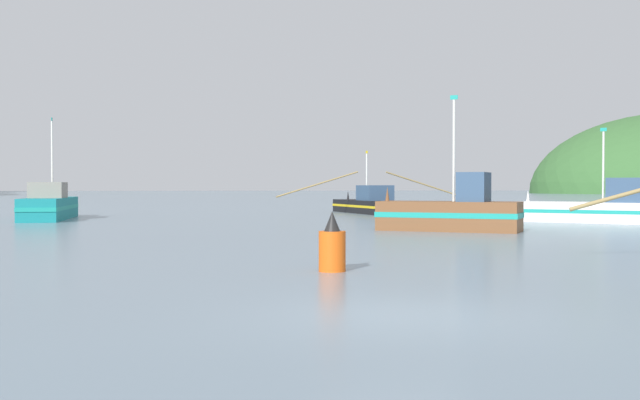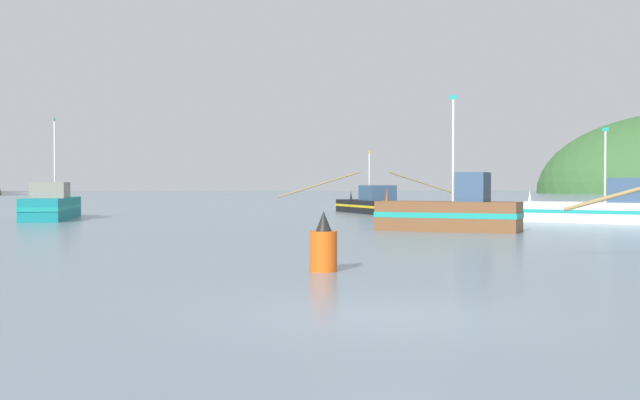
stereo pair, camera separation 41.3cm
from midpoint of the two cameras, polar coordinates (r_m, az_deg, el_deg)
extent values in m
plane|color=slate|center=(12.62, 5.04, -8.71)|extent=(600.00, 600.00, 0.00)
cube|color=brown|center=(36.12, 9.41, -1.21)|extent=(6.77, 5.46, 1.40)
cube|color=teal|center=(36.12, 9.41, -1.10)|extent=(6.84, 5.52, 0.25)
cone|color=brown|center=(36.90, 4.80, 0.47)|extent=(0.28, 0.28, 0.70)
cube|color=#334C6B|center=(35.84, 11.25, 0.97)|extent=(2.12, 2.30, 1.37)
cylinder|color=silver|center=(36.08, 9.78, 3.70)|extent=(0.12, 0.12, 4.79)
cube|color=teal|center=(36.28, 9.79, 7.67)|extent=(0.32, 0.22, 0.20)
cube|color=black|center=(57.92, 3.76, -0.53)|extent=(4.04, 11.22, 1.01)
cube|color=gold|center=(57.91, 3.76, -0.48)|extent=(4.08, 11.33, 0.18)
cone|color=black|center=(62.58, 1.95, 0.38)|extent=(0.23, 0.23, 0.70)
cube|color=#334C6B|center=(57.39, 3.97, 0.54)|extent=(2.44, 2.91, 1.16)
cylinder|color=silver|center=(58.87, 3.35, 1.76)|extent=(0.12, 0.12, 3.63)
cube|color=gold|center=(58.93, 3.36, 3.64)|extent=(0.09, 0.36, 0.20)
cylinder|color=#997F4C|center=(56.31, -0.39, 1.21)|extent=(6.44, 1.12, 2.00)
cylinder|color=#997F4C|center=(59.76, 7.66, 1.19)|extent=(6.44, 1.12, 2.00)
cube|color=#147F84|center=(51.12, -20.01, -0.60)|extent=(2.36, 9.90, 1.37)
cube|color=teal|center=(51.12, -20.01, -0.53)|extent=(2.38, 10.00, 0.25)
cone|color=#147F84|center=(55.59, -19.27, 0.60)|extent=(0.20, 0.20, 0.70)
cube|color=gray|center=(50.52, -20.13, 0.72)|extent=(2.05, 2.76, 0.99)
cylinder|color=silver|center=(52.19, -19.85, 2.92)|extent=(0.12, 0.12, 4.99)
cube|color=teal|center=(52.35, -19.86, 5.78)|extent=(0.03, 0.36, 0.20)
cube|color=white|center=(46.49, 20.22, -0.89)|extent=(8.50, 8.01, 1.18)
cube|color=teal|center=(46.49, 20.22, -0.81)|extent=(8.58, 8.09, 0.21)
cone|color=white|center=(47.48, 15.23, 0.32)|extent=(0.28, 0.28, 0.70)
cube|color=#334C6B|center=(46.18, 22.12, 0.70)|extent=(2.85, 2.82, 1.41)
cylinder|color=silver|center=(46.45, 20.43, 2.36)|extent=(0.12, 0.12, 4.09)
cube|color=teal|center=(46.55, 20.44, 5.02)|extent=(0.29, 0.26, 0.20)
cylinder|color=#E55914|center=(18.87, 0.30, -3.91)|extent=(0.68, 0.68, 1.01)
cone|color=black|center=(18.82, 0.30, -1.62)|extent=(0.41, 0.41, 0.50)
camera|label=1|loc=(0.21, -90.30, -0.01)|focal=42.25mm
camera|label=2|loc=(0.21, 89.70, 0.01)|focal=42.25mm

